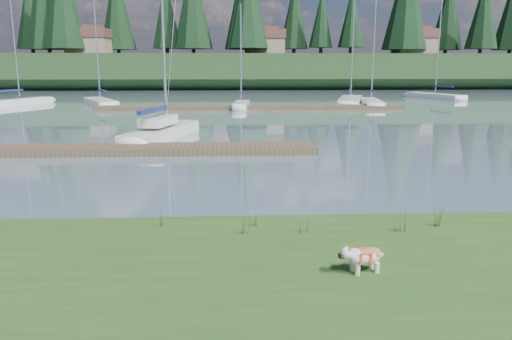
{
  "coord_description": "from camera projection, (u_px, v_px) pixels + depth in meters",
  "views": [
    {
      "loc": [
        0.32,
        -12.56,
        3.79
      ],
      "look_at": [
        0.93,
        -0.5,
        1.22
      ],
      "focal_mm": 35.0,
      "sensor_mm": 36.0,
      "label": 1
    }
  ],
  "objects": [
    {
      "name": "mud_lip",
      "position": [
        218.0,
        229.0,
        11.46
      ],
      "size": [
        60.0,
        0.5,
        0.14
      ],
      "primitive_type": "cube",
      "color": "#33281C",
      "rests_on": "ground"
    },
    {
      "name": "bulldog",
      "position": [
        364.0,
        255.0,
        8.36
      ],
      "size": [
        0.81,
        0.43,
        0.47
      ],
      "rotation": [
        0.0,
        0.0,
        3.38
      ],
      "color": "silver",
      "rests_on": "bank"
    },
    {
      "name": "sailboat_bg_5",
      "position": [
        430.0,
        95.0,
        55.81
      ],
      "size": [
        4.65,
        8.73,
        12.33
      ],
      "rotation": [
        0.0,
        0.0,
        1.93
      ],
      "color": "silver",
      "rests_on": "ground"
    },
    {
      "name": "ground",
      "position": [
        227.0,
        109.0,
        42.34
      ],
      "size": [
        200.0,
        200.0,
        0.0
      ],
      "primitive_type": "plane",
      "color": "gray",
      "rests_on": "ground"
    },
    {
      "name": "weed_0",
      "position": [
        246.0,
        224.0,
        10.27
      ],
      "size": [
        0.17,
        0.14,
        0.51
      ],
      "color": "#475B23",
      "rests_on": "bank"
    },
    {
      "name": "weed_1",
      "position": [
        253.0,
        218.0,
        10.8
      ],
      "size": [
        0.17,
        0.14,
        0.4
      ],
      "color": "#475B23",
      "rests_on": "bank"
    },
    {
      "name": "house_2",
      "position": [
        414.0,
        41.0,
        80.38
      ],
      "size": [
        6.3,
        5.3,
        4.65
      ],
      "color": "gray",
      "rests_on": "ridge"
    },
    {
      "name": "house_1",
      "position": [
        265.0,
        42.0,
        81.16
      ],
      "size": [
        6.3,
        5.3,
        4.65
      ],
      "color": "gray",
      "rests_on": "ridge"
    },
    {
      "name": "sailboat_bg_4",
      "position": [
        370.0,
        102.0,
        46.27
      ],
      "size": [
        2.64,
        8.03,
        11.63
      ],
      "rotation": [
        0.0,
        0.0,
        1.43
      ],
      "color": "silver",
      "rests_on": "ground"
    },
    {
      "name": "sailboat_bg_1",
      "position": [
        99.0,
        101.0,
        47.04
      ],
      "size": [
        5.27,
        8.55,
        12.84
      ],
      "rotation": [
        0.0,
        0.0,
        2.02
      ],
      "color": "silver",
      "rests_on": "ground"
    },
    {
      "name": "conifer_5",
      "position": [
        322.0,
        19.0,
        79.89
      ],
      "size": [
        3.96,
        3.96,
        10.35
      ],
      "color": "#382619",
      "rests_on": "ridge"
    },
    {
      "name": "sailboat_bg_3",
      "position": [
        351.0,
        100.0,
        49.13
      ],
      "size": [
        4.54,
        9.86,
        14.08
      ],
      "rotation": [
        0.0,
        0.0,
        1.29
      ],
      "color": "silver",
      "rests_on": "ground"
    },
    {
      "name": "ridge",
      "position": [
        229.0,
        72.0,
        83.82
      ],
      "size": [
        200.0,
        20.0,
        5.0
      ],
      "primitive_type": "cube",
      "color": "#1B3017",
      "rests_on": "ground"
    },
    {
      "name": "weed_2",
      "position": [
        401.0,
        220.0,
        10.48
      ],
      "size": [
        0.17,
        0.14,
        0.54
      ],
      "color": "#475B23",
      "rests_on": "bank"
    },
    {
      "name": "dock_far",
      "position": [
        251.0,
        107.0,
        42.41
      ],
      "size": [
        26.0,
        2.2,
        0.3
      ],
      "primitive_type": "cube",
      "color": "#4C3D2C",
      "rests_on": "ground"
    },
    {
      "name": "bank",
      "position": [
        211.0,
        322.0,
        7.15
      ],
      "size": [
        60.0,
        9.0,
        0.35
      ],
      "primitive_type": "cube",
      "color": "#2D4F1D",
      "rests_on": "ground"
    },
    {
      "name": "dock_near",
      "position": [
        132.0,
        150.0,
        21.6
      ],
      "size": [
        16.0,
        2.0,
        0.3
      ],
      "primitive_type": "cube",
      "color": "#4C3D2C",
      "rests_on": "ground"
    },
    {
      "name": "weed_5",
      "position": [
        439.0,
        217.0,
        10.77
      ],
      "size": [
        0.17,
        0.14,
        0.49
      ],
      "color": "#475B23",
      "rests_on": "bank"
    },
    {
      "name": "conifer_7",
      "position": [
        484.0,
        12.0,
        81.9
      ],
      "size": [
        5.28,
        5.28,
        13.2
      ],
      "color": "#382619",
      "rests_on": "ridge"
    },
    {
      "name": "weed_3",
      "position": [
        159.0,
        217.0,
        10.69
      ],
      "size": [
        0.17,
        0.14,
        0.54
      ],
      "color": "#475B23",
      "rests_on": "bank"
    },
    {
      "name": "sailboat_bg_0",
      "position": [
        26.0,
        101.0,
        47.38
      ],
      "size": [
        4.51,
        7.59,
        11.13
      ],
      "rotation": [
        0.0,
        0.0,
        1.15
      ],
      "color": "silver",
      "rests_on": "ground"
    },
    {
      "name": "sailboat_bg_2",
      "position": [
        242.0,
        104.0,
        43.55
      ],
      "size": [
        1.66,
        5.77,
        8.8
      ],
      "rotation": [
        0.0,
        0.0,
        1.47
      ],
      "color": "silver",
      "rests_on": "ground"
    },
    {
      "name": "house_0",
      "position": [
        89.0,
        41.0,
        78.8
      ],
      "size": [
        6.3,
        5.3,
        4.65
      ],
      "color": "gray",
      "rests_on": "ridge"
    },
    {
      "name": "conifer_4",
      "position": [
        248.0,
        1.0,
        74.92
      ],
      "size": [
        6.16,
        6.16,
        15.1
      ],
      "color": "#382619",
      "rests_on": "ridge"
    },
    {
      "name": "sailboat_main",
      "position": [
        166.0,
        129.0,
        26.41
      ],
      "size": [
        3.6,
        8.24,
        11.74
      ],
      "rotation": [
        0.0,
        0.0,
        1.31
      ],
      "color": "silver",
      "rests_on": "ground"
    },
    {
      "name": "weed_4",
      "position": [
        304.0,
        224.0,
        10.4
      ],
      "size": [
        0.17,
        0.14,
        0.39
      ],
      "color": "#475B23",
      "rests_on": "bank"
    },
    {
      "name": "conifer_3",
      "position": [
        166.0,
        13.0,
        80.42
      ],
      "size": [
        4.84,
        4.84,
        12.25
      ],
      "color": "#382619",
      "rests_on": "ridge"
    }
  ]
}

